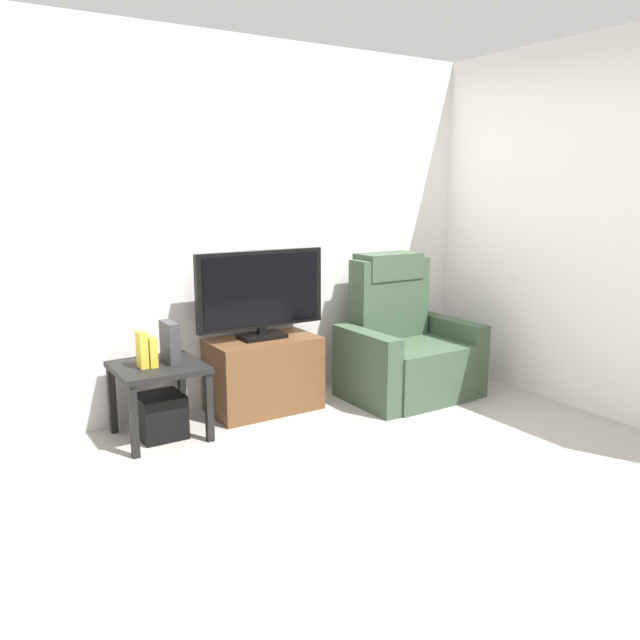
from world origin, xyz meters
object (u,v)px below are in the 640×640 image
subwoofer_box (161,416)px  game_console (170,342)px  tv_stand (264,374)px  television (261,292)px  recliner_armchair (405,347)px  side_table (158,376)px  book_middle (151,352)px  book_leftmost (142,350)px

subwoofer_box → game_console: game_console is taller
tv_stand → television: television is taller
television → recliner_armchair: size_ratio=0.89×
recliner_armchair → game_console: (-1.80, 0.17, 0.24)m
subwoofer_box → recliner_armchair: bearing=-4.8°
television → side_table: (-0.80, -0.11, -0.46)m
recliner_armchair → book_middle: size_ratio=5.69×
side_table → book_leftmost: (-0.10, -0.02, 0.19)m
side_table → tv_stand: bearing=6.5°
recliner_armchair → book_leftmost: (-1.99, 0.14, 0.22)m
subwoofer_box → book_leftmost: size_ratio=1.23×
television → recliner_armchair: bearing=-13.8°
television → game_console: size_ratio=3.66×
television → subwoofer_box: (-0.80, -0.11, -0.72)m
tv_stand → book_leftmost: 0.96m
recliner_armchair → tv_stand: bearing=165.6°
side_table → game_console: size_ratio=2.05×
tv_stand → side_table: bearing=-173.5°
book_leftmost → side_table: bearing=11.3°
recliner_armchair → subwoofer_box: 1.91m
book_leftmost → game_console: game_console is taller
recliner_armchair → game_console: 1.82m
television → game_console: bearing=-172.0°
television → subwoofer_box: size_ratio=3.42×
side_table → book_leftmost: 0.22m
game_console → book_middle: bearing=-167.3°
television → book_middle: television is taller
recliner_armchair → side_table: 1.90m
television → subwoofer_box: television is taller
game_console → tv_stand: bearing=6.5°
television → side_table: 0.93m
tv_stand → subwoofer_box: (-0.80, -0.09, -0.13)m
television → book_leftmost: television is taller
recliner_armchair → book_leftmost: bearing=174.5°
television → side_table: television is taller
tv_stand → recliner_armchair: size_ratio=0.71×
tv_stand → subwoofer_box: tv_stand is taller
book_middle → game_console: game_console is taller
recliner_armchair → book_middle: (-1.93, 0.14, 0.20)m
tv_stand → subwoofer_box: bearing=-173.5°
book_leftmost → tv_stand: bearing=7.0°
television → book_middle: 0.90m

